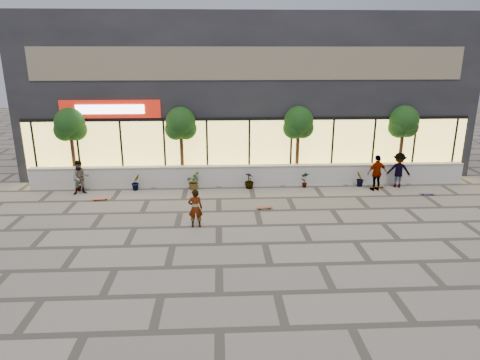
{
  "coord_description": "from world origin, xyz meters",
  "views": [
    {
      "loc": [
        -1.58,
        -13.88,
        6.55
      ],
      "look_at": [
        -0.71,
        3.58,
        1.3
      ],
      "focal_mm": 32.0,
      "sensor_mm": 36.0,
      "label": 1
    }
  ],
  "objects_px": {
    "skater_left": "(81,177)",
    "skater_right_far": "(399,170)",
    "tree_west": "(70,126)",
    "tree_midwest": "(181,125)",
    "skateboard_left": "(100,199)",
    "skateboard_right_near": "(378,186)",
    "skater_right_near": "(377,173)",
    "skateboard_center": "(264,208)",
    "skater_center": "(195,208)",
    "tree_mideast": "(298,124)",
    "skateboard_right_far": "(427,193)",
    "tree_east": "(404,124)"
  },
  "relations": [
    {
      "from": "skater_left",
      "to": "skater_right_far",
      "type": "bearing_deg",
      "value": -17.4
    },
    {
      "from": "skater_right_near",
      "to": "skater_right_far",
      "type": "height_order",
      "value": "skater_right_near"
    },
    {
      "from": "skater_right_near",
      "to": "skateboard_left",
      "type": "height_order",
      "value": "skater_right_near"
    },
    {
      "from": "skater_right_far",
      "to": "skateboard_right_near",
      "type": "distance_m",
      "value": 1.3
    },
    {
      "from": "tree_east",
      "to": "skater_left",
      "type": "distance_m",
      "value": 16.42
    },
    {
      "from": "skateboard_center",
      "to": "skater_left",
      "type": "bearing_deg",
      "value": 158.47
    },
    {
      "from": "tree_west",
      "to": "skater_right_far",
      "type": "relative_size",
      "value": 2.22
    },
    {
      "from": "skater_center",
      "to": "skateboard_left",
      "type": "bearing_deg",
      "value": -38.53
    },
    {
      "from": "tree_mideast",
      "to": "skater_right_far",
      "type": "xyz_separation_m",
      "value": [
        4.89,
        -1.4,
        -2.1
      ]
    },
    {
      "from": "skater_center",
      "to": "skater_right_far",
      "type": "distance_m",
      "value": 10.95
    },
    {
      "from": "skater_right_far",
      "to": "skateboard_center",
      "type": "relative_size",
      "value": 2.37
    },
    {
      "from": "skater_center",
      "to": "skateboard_right_near",
      "type": "bearing_deg",
      "value": -155.25
    },
    {
      "from": "skater_left",
      "to": "skateboard_center",
      "type": "xyz_separation_m",
      "value": [
        8.53,
        -2.52,
        -0.75
      ]
    },
    {
      "from": "skater_center",
      "to": "skateboard_right_near",
      "type": "relative_size",
      "value": 2.18
    },
    {
      "from": "skateboard_right_far",
      "to": "skater_center",
      "type": "bearing_deg",
      "value": -161.69
    },
    {
      "from": "tree_east",
      "to": "tree_west",
      "type": "bearing_deg",
      "value": 180.0
    },
    {
      "from": "skater_right_near",
      "to": "skateboard_right_far",
      "type": "relative_size",
      "value": 2.44
    },
    {
      "from": "skateboard_left",
      "to": "skateboard_right_near",
      "type": "height_order",
      "value": "skateboard_left"
    },
    {
      "from": "skater_left",
      "to": "tree_west",
      "type": "bearing_deg",
      "value": 96.56
    },
    {
      "from": "tree_west",
      "to": "skater_right_near",
      "type": "bearing_deg",
      "value": -7.05
    },
    {
      "from": "tree_midwest",
      "to": "skateboard_center",
      "type": "distance_m",
      "value": 6.43
    },
    {
      "from": "tree_midwest",
      "to": "tree_east",
      "type": "xyz_separation_m",
      "value": [
        11.5,
        0.0,
        0.0
      ]
    },
    {
      "from": "skater_right_near",
      "to": "skater_right_far",
      "type": "distance_m",
      "value": 1.36
    },
    {
      "from": "tree_west",
      "to": "tree_midwest",
      "type": "height_order",
      "value": "same"
    },
    {
      "from": "tree_mideast",
      "to": "skateboard_right_far",
      "type": "bearing_deg",
      "value": -25.03
    },
    {
      "from": "tree_west",
      "to": "tree_mideast",
      "type": "bearing_deg",
      "value": 0.0
    },
    {
      "from": "tree_midwest",
      "to": "skater_right_far",
      "type": "height_order",
      "value": "tree_midwest"
    },
    {
      "from": "skater_right_far",
      "to": "skateboard_center",
      "type": "xyz_separation_m",
      "value": [
        -7.04,
        -2.85,
        -0.81
      ]
    },
    {
      "from": "tree_west",
      "to": "tree_east",
      "type": "bearing_deg",
      "value": 0.0
    },
    {
      "from": "skateboard_center",
      "to": "skateboard_right_far",
      "type": "distance_m",
      "value": 8.12
    },
    {
      "from": "skater_right_far",
      "to": "skater_left",
      "type": "bearing_deg",
      "value": 19.03
    },
    {
      "from": "skater_left",
      "to": "skateboard_right_near",
      "type": "height_order",
      "value": "skater_left"
    },
    {
      "from": "tree_west",
      "to": "skater_left",
      "type": "bearing_deg",
      "value": -64.83
    },
    {
      "from": "tree_east",
      "to": "skater_left",
      "type": "xyz_separation_m",
      "value": [
        -16.19,
        -1.73,
        -2.16
      ]
    },
    {
      "from": "tree_midwest",
      "to": "skater_center",
      "type": "xyz_separation_m",
      "value": [
        0.97,
        -6.05,
        -2.22
      ]
    },
    {
      "from": "tree_midwest",
      "to": "skater_left",
      "type": "distance_m",
      "value": 5.44
    },
    {
      "from": "skater_left",
      "to": "skateboard_right_far",
      "type": "xyz_separation_m",
      "value": [
        16.51,
        -0.99,
        -0.75
      ]
    },
    {
      "from": "skater_right_near",
      "to": "tree_mideast",
      "type": "bearing_deg",
      "value": -41.36
    },
    {
      "from": "tree_mideast",
      "to": "skateboard_right_near",
      "type": "xyz_separation_m",
      "value": [
        3.87,
        -1.5,
        -2.92
      ]
    },
    {
      "from": "tree_midwest",
      "to": "skateboard_left",
      "type": "distance_m",
      "value": 5.35
    },
    {
      "from": "tree_east",
      "to": "skater_right_near",
      "type": "height_order",
      "value": "tree_east"
    },
    {
      "from": "skater_right_near",
      "to": "skateboard_right_near",
      "type": "bearing_deg",
      "value": -139.62
    },
    {
      "from": "skater_center",
      "to": "skateboard_right_far",
      "type": "distance_m",
      "value": 11.37
    },
    {
      "from": "tree_west",
      "to": "tree_east",
      "type": "distance_m",
      "value": 17.0
    },
    {
      "from": "skateboard_center",
      "to": "skateboard_right_near",
      "type": "height_order",
      "value": "skateboard_center"
    },
    {
      "from": "tree_mideast",
      "to": "skateboard_left",
      "type": "distance_m",
      "value": 10.36
    },
    {
      "from": "tree_west",
      "to": "skater_center",
      "type": "distance_m",
      "value": 9.13
    },
    {
      "from": "skater_right_near",
      "to": "tree_east",
      "type": "bearing_deg",
      "value": -149.3
    },
    {
      "from": "skateboard_left",
      "to": "skateboard_right_far",
      "type": "height_order",
      "value": "same"
    },
    {
      "from": "skater_left",
      "to": "skater_right_far",
      "type": "height_order",
      "value": "skater_right_far"
    }
  ]
}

